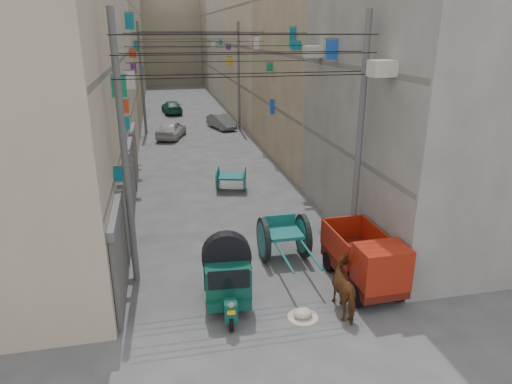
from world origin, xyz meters
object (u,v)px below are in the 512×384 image
object	(u,v)px
auto_rickshaw	(227,273)
second_cart	(231,178)
distant_car_white	(171,129)
tonga_cart	(284,237)
distant_car_grey	(221,122)
distant_car_green	(172,107)
horse	(348,289)
mini_truck	(368,265)
feed_sack	(303,313)

from	to	relation	value
auto_rickshaw	second_cart	xyz separation A→B (m)	(1.66, 9.67, -0.35)
distant_car_white	tonga_cart	bearing A→B (deg)	116.33
tonga_cart	distant_car_grey	size ratio (longest dim) A/B	0.98
second_cart	distant_car_grey	bearing A→B (deg)	98.37
auto_rickshaw	tonga_cart	world-z (taller)	auto_rickshaw
auto_rickshaw	distant_car_green	bearing A→B (deg)	94.97
second_cart	distant_car_white	bearing A→B (deg)	115.63
auto_rickshaw	distant_car_green	xyz separation A→B (m)	(-0.33, 32.60, -0.42)
second_cart	distant_car_white	distance (m)	12.54
second_cart	distant_car_green	distance (m)	23.01
horse	distant_car_grey	bearing A→B (deg)	-89.05
tonga_cart	distant_car_grey	distance (m)	22.19
horse	distant_car_white	bearing A→B (deg)	-79.14
mini_truck	distant_car_white	size ratio (longest dim) A/B	0.87
auto_rickshaw	feed_sack	size ratio (longest dim) A/B	4.66
feed_sack	distant_car_grey	xyz separation A→B (m)	(1.35, 25.65, 0.43)
auto_rickshaw	horse	size ratio (longest dim) A/B	1.47
mini_truck	second_cart	size ratio (longest dim) A/B	1.99
feed_sack	mini_truck	bearing A→B (deg)	21.70
second_cart	tonga_cart	bearing A→B (deg)	-70.41
second_cart	feed_sack	size ratio (longest dim) A/B	3.12
second_cart	horse	bearing A→B (deg)	-67.28
second_cart	distant_car_grey	xyz separation A→B (m)	(1.60, 14.90, -0.09)
auto_rickshaw	second_cart	world-z (taller)	auto_rickshaw
auto_rickshaw	distant_car_grey	distance (m)	24.79
mini_truck	horse	world-z (taller)	mini_truck
second_cart	distant_car_green	size ratio (longest dim) A/B	0.41
auto_rickshaw	tonga_cart	xyz separation A→B (m)	(2.31, 2.40, -0.21)
auto_rickshaw	mini_truck	xyz separation A→B (m)	(4.19, -0.17, -0.13)
distant_car_green	second_cart	bearing A→B (deg)	89.23
auto_rickshaw	horse	bearing A→B (deg)	-13.29
distant_car_white	feed_sack	bearing A→B (deg)	114.04
tonga_cart	feed_sack	xyz separation A→B (m)	(-0.40, -3.48, -0.65)
tonga_cart	horse	distance (m)	3.54
distant_car_white	mini_truck	bearing A→B (deg)	120.02
mini_truck	distant_car_grey	xyz separation A→B (m)	(-0.92, 24.74, -0.31)
horse	distant_car_green	distance (m)	33.81
distant_car_white	horse	bearing A→B (deg)	117.21
distant_car_green	mini_truck	bearing A→B (deg)	92.11
second_cart	distant_car_grey	size ratio (longest dim) A/B	0.48
horse	distant_car_white	size ratio (longest dim) A/B	0.44
mini_truck	second_cart	world-z (taller)	mini_truck
second_cart	distant_car_grey	distance (m)	14.98
second_cart	distant_car_grey	world-z (taller)	second_cart
horse	auto_rickshaw	bearing A→B (deg)	-16.60
second_cart	distant_car_green	xyz separation A→B (m)	(-1.99, 22.93, -0.08)
distant_car_grey	auto_rickshaw	bearing A→B (deg)	-114.85
mini_truck	distant_car_grey	bearing A→B (deg)	90.45
mini_truck	distant_car_grey	world-z (taller)	mini_truck
distant_car_grey	mini_truck	bearing A→B (deg)	-105.15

